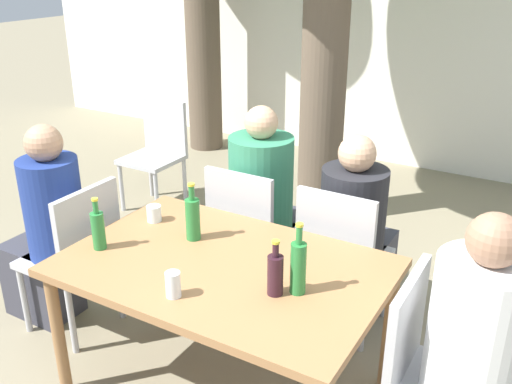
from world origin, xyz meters
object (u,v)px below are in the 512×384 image
Objects in this scene: patio_chair_3 at (341,253)px; patio_chair_2 at (249,228)px; dining_table_front at (224,277)px; person_seated_3 at (356,235)px; patio_chair_4 at (158,148)px; person_seated_0 at (48,237)px; green_bottle_1 at (298,266)px; person_seated_1 at (493,383)px; patio_chair_1 at (430,371)px; person_seated_2 at (267,208)px; green_bottle_2 at (193,218)px; green_bottle_0 at (98,229)px; patio_chair_0 at (78,251)px; drinking_glass_0 at (173,284)px; wine_bottle_3 at (275,274)px; drinking_glass_1 at (154,213)px.

patio_chair_2 is at bearing 0.00° from patio_chair_3.
person_seated_3 reaches higher than dining_table_front.
person_seated_0 reaches higher than patio_chair_4.
dining_table_front is at bearing 174.02° from green_bottle_1.
patio_chair_2 is at bearing 64.33° from person_seated_1.
dining_table_front is 1.21m from person_seated_1.
patio_chair_1 is 1.59m from person_seated_2.
patio_chair_1 is at bearing -6.11° from green_bottle_2.
green_bottle_0 is at bearing 73.83° from person_seated_0.
patio_chair_0 reaches higher than dining_table_front.
person_seated_3 is (1.27, 0.96, 0.00)m from patio_chair_0.
patio_chair_0 is (-0.98, 0.00, -0.13)m from dining_table_front.
person_seated_3 is 1.06m from green_bottle_1.
person_seated_3 is (1.51, 0.96, -0.02)m from person_seated_0.
person_seated_1 reaches higher than person_seated_3.
patio_chair_1 is 1.46m from patio_chair_2.
green_bottle_2 is at bearing 100.60° from patio_chair_0.
dining_table_front is 5.63× the size of green_bottle_0.
patio_chair_0 is 0.79m from green_bottle_2.
green_bottle_1 reaches higher than dining_table_front.
dining_table_front is at bearing 72.75° from person_seated_3.
wine_bottle_3 is at bearing 32.88° from drinking_glass_0.
person_seated_1 is at bearing -6.24° from drinking_glass_1.
green_bottle_1 is 0.10m from wine_bottle_3.
patio_chair_1 is 0.73× the size of person_seated_2.
patio_chair_4 is at bearing 134.57° from green_bottle_2.
patio_chair_3 is at bearing 90.00° from person_seated_3.
patio_chair_0 is at bearing 90.00° from person_seated_0.
green_bottle_2 is at bearing 165.32° from green_bottle_1.
patio_chair_4 reaches higher than drinking_glass_0.
patio_chair_3 is 0.73× the size of person_seated_1.
patio_chair_0 is 3.62× the size of wine_bottle_3.
patio_chair_1 is 3.18m from patio_chair_4.
wine_bottle_3 is (-0.88, -0.10, 0.26)m from person_seated_1.
green_bottle_1 is (-0.80, -0.04, 0.29)m from person_seated_1.
patio_chair_1 is 1.17m from person_seated_3.
green_bottle_2 reaches higher than patio_chair_2.
wine_bottle_3 is at bearing -39.96° from patio_chair_4.
patio_chair_0 is 1.42m from green_bottle_1.
green_bottle_0 reaches higher than patio_chair_1.
dining_table_front is 4.98× the size of green_bottle_2.
drinking_glass_0 is at bearing 70.70° from patio_chair_0.
person_seated_3 reaches higher than patio_chair_0.
patio_chair_2 is at bearing 62.87° from drinking_glass_1.
patio_chair_3 is at bearing 46.32° from green_bottle_2.
green_bottle_2 is at bearing 116.89° from drinking_glass_0.
patio_chair_2 is at bearing 90.00° from person_seated_2.
dining_table_front is 5.92× the size of wine_bottle_3.
wine_bottle_3 is (0.62, -1.05, 0.25)m from person_seated_2.
person_seated_1 is (2.18, -0.00, 0.04)m from patio_chair_0.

